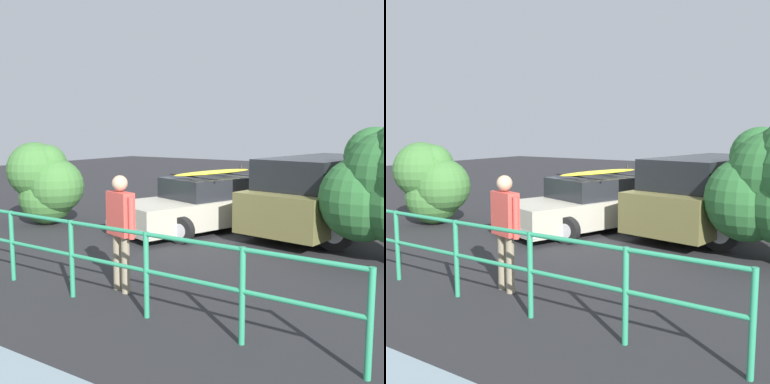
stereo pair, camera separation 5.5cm
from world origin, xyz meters
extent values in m
cube|color=#28282B|center=(0.00, 0.00, -0.01)|extent=(44.00, 44.00, 0.02)
cube|color=#B7B29E|center=(0.73, 0.09, 0.46)|extent=(2.95, 4.73, 0.60)
cube|color=#23262B|center=(0.67, -0.08, 1.00)|extent=(2.05, 2.48, 0.47)
cube|color=silver|center=(1.40, 2.16, 0.28)|extent=(1.64, 0.62, 0.14)
cube|color=silver|center=(0.05, -1.97, 0.28)|extent=(1.64, 0.62, 0.14)
cylinder|color=black|center=(0.35, 1.66, 0.28)|extent=(0.56, 0.18, 0.56)
cylinder|color=#B7B7BC|center=(0.35, 1.66, 0.28)|extent=(0.31, 0.19, 0.31)
cylinder|color=black|center=(1.96, 1.14, 0.28)|extent=(0.56, 0.18, 0.56)
cylinder|color=#B7B7BC|center=(1.96, 1.14, 0.28)|extent=(0.31, 0.19, 0.31)
cylinder|color=black|center=(-0.51, -0.95, 0.28)|extent=(0.56, 0.18, 0.56)
cylinder|color=#B7B7BC|center=(-0.51, -0.95, 0.28)|extent=(0.31, 0.19, 0.31)
cylinder|color=black|center=(1.10, -1.48, 0.28)|extent=(0.56, 0.18, 0.56)
cylinder|color=#B7B7BC|center=(1.10, -1.48, 0.28)|extent=(0.31, 0.19, 0.31)
cylinder|color=black|center=(0.85, 0.48, 1.27)|extent=(1.66, 0.57, 0.03)
cylinder|color=black|center=(0.49, -0.63, 1.27)|extent=(1.66, 0.57, 0.03)
ellipsoid|color=yellow|center=(0.68, -0.18, 1.33)|extent=(1.06, 2.52, 0.09)
cone|color=black|center=(0.44, -1.14, 1.45)|extent=(0.10, 0.10, 0.14)
cube|color=brown|center=(-1.74, -0.96, 0.66)|extent=(2.43, 4.58, 0.84)
cube|color=black|center=(-1.74, -0.96, 1.41)|extent=(2.15, 3.61, 0.66)
cylinder|color=black|center=(-2.06, -3.22, 0.76)|extent=(0.68, 0.27, 0.66)
cylinder|color=black|center=(-2.49, 0.47, 0.37)|extent=(0.73, 0.22, 0.73)
cylinder|color=#B7B7BC|center=(-2.49, 0.47, 0.37)|extent=(0.40, 0.23, 0.40)
cylinder|color=black|center=(-0.63, 0.21, 0.37)|extent=(0.73, 0.22, 0.73)
cylinder|color=#B7B7BC|center=(-0.63, 0.21, 0.37)|extent=(0.40, 0.23, 0.40)
cylinder|color=black|center=(-2.85, -2.12, 0.37)|extent=(0.73, 0.22, 0.73)
cylinder|color=#B7B7BC|center=(-2.85, -2.12, 0.37)|extent=(0.40, 0.23, 0.40)
cylinder|color=black|center=(-0.99, -2.38, 0.37)|extent=(0.73, 0.22, 0.73)
cylinder|color=#B7B7BC|center=(-0.99, -2.38, 0.37)|extent=(0.40, 0.23, 0.40)
cylinder|color=gray|center=(-0.70, 4.59, 0.42)|extent=(0.12, 0.12, 0.84)
cylinder|color=gray|center=(-0.48, 4.53, 0.42)|extent=(0.12, 0.12, 0.84)
cube|color=#DB4C42|center=(-0.59, 4.56, 1.16)|extent=(0.53, 0.33, 0.63)
sphere|color=#D6A884|center=(-0.59, 4.56, 1.60)|extent=(0.23, 0.23, 0.23)
cylinder|color=#DB4C42|center=(-0.87, 4.64, 1.13)|extent=(0.09, 0.09, 0.60)
cylinder|color=#DB4C42|center=(-0.31, 4.48, 1.13)|extent=(0.09, 0.09, 0.60)
cylinder|color=#2D9366|center=(-4.25, 5.17, 0.55)|extent=(0.07, 0.07, 1.11)
cylinder|color=#2D9366|center=(-2.89, 5.16, 0.55)|extent=(0.07, 0.07, 1.11)
cylinder|color=#2D9366|center=(-1.53, 5.15, 0.55)|extent=(0.07, 0.07, 1.11)
cylinder|color=#2D9366|center=(-0.17, 5.13, 0.55)|extent=(0.07, 0.07, 1.11)
cylinder|color=#2D9366|center=(1.19, 5.12, 0.55)|extent=(0.07, 0.07, 1.11)
cylinder|color=#2D9366|center=(0.51, 5.12, 1.08)|extent=(9.51, 0.16, 0.06)
cylinder|color=#2D9366|center=(0.51, 5.12, 0.61)|extent=(9.51, 0.16, 0.06)
cylinder|color=#4C3828|center=(4.33, 1.81, 0.21)|extent=(0.25, 0.25, 0.42)
sphere|color=#427A38|center=(4.50, 1.99, 1.36)|extent=(1.37, 1.37, 1.37)
sphere|color=#427A38|center=(4.33, 1.81, 0.69)|extent=(1.35, 1.35, 1.35)
sphere|color=#427A38|center=(4.02, 1.77, 0.98)|extent=(1.34, 1.34, 1.34)
sphere|color=#427A38|center=(4.40, 1.77, 1.15)|extent=(0.86, 0.86, 0.86)
sphere|color=#427A38|center=(4.33, 1.69, 0.64)|extent=(1.00, 1.00, 1.00)
sphere|color=#427A38|center=(4.28, 1.81, 1.50)|extent=(0.97, 0.97, 0.97)
sphere|color=#2D6B33|center=(-3.06, 0.84, 1.12)|extent=(1.56, 1.56, 1.56)
sphere|color=#2D6B33|center=(-3.15, 0.48, 1.87)|extent=(1.09, 1.09, 1.09)
camera|label=1|loc=(-5.23, 9.70, 2.39)|focal=45.00mm
camera|label=2|loc=(-5.28, 9.67, 2.39)|focal=45.00mm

